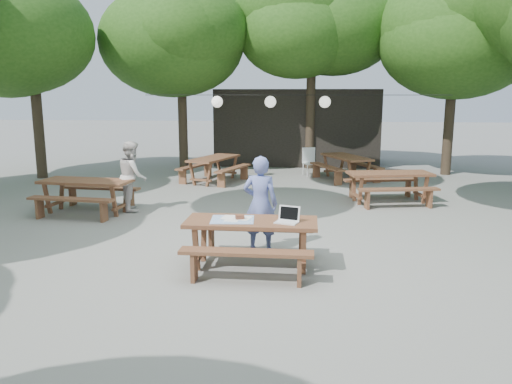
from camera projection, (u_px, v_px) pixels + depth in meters
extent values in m
plane|color=slate|center=(256.00, 237.00, 9.34)|extent=(80.00, 80.00, 0.00)
cube|color=black|center=(297.00, 126.00, 19.26)|extent=(6.00, 3.00, 2.80)
cube|color=#54301D|center=(251.00, 222.00, 7.57)|extent=(2.00, 0.80, 0.06)
cube|color=#54301D|center=(246.00, 252.00, 6.99)|extent=(1.90, 0.28, 0.05)
cube|color=#54301D|center=(256.00, 228.00, 8.26)|extent=(1.90, 0.28, 0.05)
cube|color=#54301D|center=(251.00, 246.00, 7.65)|extent=(1.70, 0.70, 0.69)
cube|color=#54301D|center=(86.00, 181.00, 11.10)|extent=(2.06, 0.98, 0.06)
cube|color=#54301D|center=(71.00, 199.00, 10.52)|extent=(1.92, 0.45, 0.05)
cube|color=#54301D|center=(101.00, 188.00, 11.78)|extent=(1.92, 0.45, 0.05)
cube|color=#54301D|center=(87.00, 198.00, 11.17)|extent=(1.76, 0.85, 0.69)
cube|color=#54301D|center=(390.00, 174.00, 12.18)|extent=(2.12, 1.17, 0.06)
cube|color=#54301D|center=(399.00, 189.00, 11.60)|extent=(1.92, 0.64, 0.05)
cube|color=#54301D|center=(380.00, 180.00, 12.87)|extent=(1.92, 0.64, 0.05)
cube|color=#54301D|center=(389.00, 189.00, 12.25)|extent=(1.80, 1.01, 0.69)
cube|color=#54301D|center=(214.00, 158.00, 15.06)|extent=(1.40, 2.15, 0.06)
cube|color=#54301D|center=(233.00, 168.00, 14.85)|extent=(0.87, 1.89, 0.05)
cube|color=#54301D|center=(196.00, 166.00, 15.38)|extent=(0.87, 1.89, 0.05)
cube|color=#54301D|center=(214.00, 171.00, 15.14)|extent=(1.20, 1.83, 0.69)
cube|color=#54301D|center=(346.00, 157.00, 15.36)|extent=(1.55, 2.15, 0.06)
cube|color=#54301D|center=(365.00, 165.00, 15.61)|extent=(1.03, 1.85, 0.05)
cube|color=#54301D|center=(327.00, 167.00, 15.21)|extent=(1.03, 1.85, 0.05)
cube|color=#54301D|center=(346.00, 169.00, 15.43)|extent=(1.33, 1.84, 0.69)
imported|color=#6876BE|center=(260.00, 204.00, 8.41)|extent=(0.63, 0.45, 1.63)
imported|color=silver|center=(133.00, 176.00, 11.38)|extent=(0.86, 0.95, 1.59)
cube|color=white|center=(311.00, 163.00, 16.31)|extent=(0.57, 0.57, 0.04)
cube|color=white|center=(309.00, 155.00, 16.45)|extent=(0.42, 0.20, 0.48)
cube|color=white|center=(311.00, 170.00, 16.35)|extent=(0.55, 0.55, 0.38)
cube|color=white|center=(287.00, 222.00, 7.41)|extent=(0.38, 0.32, 0.02)
cube|color=white|center=(289.00, 213.00, 7.49)|extent=(0.33, 0.15, 0.23)
cube|color=black|center=(289.00, 213.00, 7.48)|extent=(0.28, 0.12, 0.19)
cube|color=#3A77C5|center=(233.00, 219.00, 7.60)|extent=(0.69, 0.60, 0.01)
cube|color=white|center=(233.00, 219.00, 7.59)|extent=(0.25, 0.32, 0.00)
cube|color=white|center=(244.00, 218.00, 7.65)|extent=(0.27, 0.34, 0.00)
cube|color=white|center=(229.00, 217.00, 7.69)|extent=(0.25, 0.32, 0.00)
cube|color=brown|center=(240.00, 217.00, 7.60)|extent=(0.15, 0.13, 0.06)
cylinder|color=black|center=(294.00, 95.00, 14.64)|extent=(9.00, 0.02, 0.02)
sphere|color=white|center=(217.00, 102.00, 14.91)|extent=(0.34, 0.34, 0.34)
sphere|color=white|center=(270.00, 102.00, 14.75)|extent=(0.34, 0.34, 0.34)
sphere|color=white|center=(325.00, 102.00, 14.58)|extent=(0.34, 0.34, 0.34)
cylinder|color=#2D2319|center=(37.00, 109.00, 15.53)|extent=(0.32, 0.32, 4.34)
ellipsoid|color=#255115|center=(30.00, 26.00, 15.05)|extent=(4.38, 4.38, 3.29)
cylinder|color=#2D2319|center=(182.00, 109.00, 17.58)|extent=(0.32, 0.32, 4.23)
ellipsoid|color=#255115|center=(180.00, 38.00, 17.11)|extent=(4.81, 4.81, 3.61)
cylinder|color=#2D2319|center=(311.00, 104.00, 17.57)|extent=(0.32, 0.32, 4.57)
ellipsoid|color=#255115|center=(312.00, 27.00, 17.07)|extent=(4.29, 4.29, 3.22)
cylinder|color=#2D2319|center=(450.00, 105.00, 16.15)|extent=(0.32, 0.32, 4.55)
ellipsoid|color=#255115|center=(456.00, 22.00, 15.65)|extent=(5.41, 5.41, 4.05)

